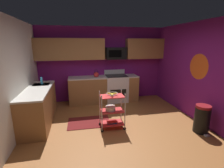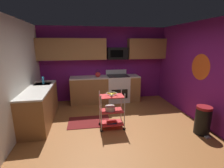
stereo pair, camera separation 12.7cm
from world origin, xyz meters
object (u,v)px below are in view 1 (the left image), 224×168
at_px(microwave, 116,53).
at_px(mixing_bowl_large, 111,108).
at_px(book_stack, 112,122).
at_px(trash_can, 202,119).
at_px(kettle, 96,75).
at_px(rolling_cart, 112,111).
at_px(fruit_bowl, 112,94).
at_px(oven_range, 116,88).
at_px(dish_soap_bottle, 42,81).

distance_m(microwave, mixing_bowl_large, 2.41).
bearing_deg(mixing_bowl_large, microwave, 73.55).
relative_size(book_stack, trash_can, 0.38).
height_order(mixing_bowl_large, trash_can, trash_can).
xyz_separation_m(book_stack, kettle, (-0.15, 1.91, 0.84)).
relative_size(microwave, rolling_cart, 0.77).
distance_m(microwave, trash_can, 3.31).
bearing_deg(microwave, fruit_bowl, -105.44).
height_order(oven_range, microwave, microwave).
height_order(oven_range, trash_can, oven_range).
xyz_separation_m(rolling_cart, fruit_bowl, (0.00, -0.00, 0.42)).
xyz_separation_m(microwave, trash_can, (1.45, -2.64, -1.37)).
height_order(microwave, trash_can, microwave).
bearing_deg(mixing_bowl_large, rolling_cart, 0.00).
bearing_deg(fruit_bowl, kettle, 94.41).
xyz_separation_m(fruit_bowl, kettle, (-0.15, 1.91, 0.12)).
relative_size(book_stack, kettle, 0.96).
bearing_deg(trash_can, fruit_bowl, 162.70).
bearing_deg(dish_soap_bottle, fruit_bowl, -32.99).
bearing_deg(rolling_cart, microwave, 74.56).
distance_m(oven_range, kettle, 0.87).
relative_size(microwave, kettle, 2.65).
xyz_separation_m(oven_range, fruit_bowl, (-0.56, -1.91, 0.40)).
height_order(kettle, dish_soap_bottle, kettle).
xyz_separation_m(dish_soap_bottle, trash_can, (3.78, -1.78, -0.69)).
distance_m(mixing_bowl_large, dish_soap_bottle, 2.14).
distance_m(dish_soap_bottle, trash_can, 4.23).
distance_m(book_stack, trash_can, 2.11).
bearing_deg(kettle, dish_soap_bottle, -154.98).
height_order(fruit_bowl, dish_soap_bottle, dish_soap_bottle).
bearing_deg(dish_soap_bottle, mixing_bowl_large, -33.57).
xyz_separation_m(rolling_cart, mixing_bowl_large, (-0.04, 0.00, 0.07)).
height_order(oven_range, kettle, kettle).
bearing_deg(rolling_cart, trash_can, -17.30).
bearing_deg(kettle, mixing_bowl_large, -86.73).
relative_size(rolling_cart, dish_soap_bottle, 4.57).
relative_size(fruit_bowl, book_stack, 1.08).
bearing_deg(fruit_bowl, oven_range, 73.74).
bearing_deg(rolling_cart, fruit_bowl, -90.00).
height_order(book_stack, trash_can, trash_can).
height_order(mixing_bowl_large, dish_soap_bottle, dish_soap_bottle).
relative_size(oven_range, fruit_bowl, 4.04).
height_order(fruit_bowl, mixing_bowl_large, fruit_bowl).
bearing_deg(book_stack, rolling_cart, 63.43).
xyz_separation_m(oven_range, mixing_bowl_large, (-0.60, -1.91, 0.04)).
xyz_separation_m(kettle, trash_can, (2.16, -2.53, -0.67)).
bearing_deg(dish_soap_bottle, kettle, 25.02).
bearing_deg(fruit_bowl, mixing_bowl_large, 180.00).
distance_m(fruit_bowl, book_stack, 0.72).
bearing_deg(rolling_cart, mixing_bowl_large, 180.00).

